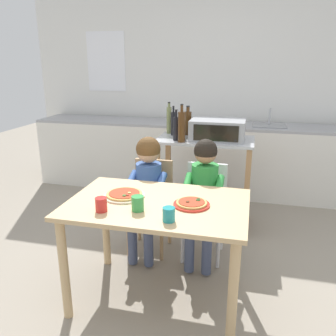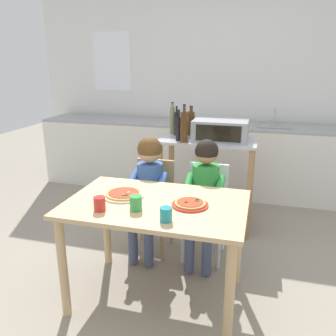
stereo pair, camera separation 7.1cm
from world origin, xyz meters
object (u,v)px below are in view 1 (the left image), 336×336
bottle_tall_green_wine (169,120)px  child_in_green_shirt (204,187)px  bottle_slim_sauce (188,123)px  drinking_cup_green (138,203)px  bottle_brown_beer (173,123)px  pizza_plate_red_rimmed (192,204)px  bottle_squat_spirits (181,128)px  pizza_plate_cream (124,195)px  child_in_blue_striped_shirt (147,181)px  dining_chair_right (205,204)px  drinking_cup_teal (169,214)px  kitchen_island_cart (204,169)px  bottle_clear_vinegar (176,128)px  drinking_cup_red (101,205)px  toaster_oven (218,130)px  dining_table (158,218)px  bottle_dark_olive_oil (182,126)px  dining_chair_left (151,199)px

bottle_tall_green_wine → child_in_green_shirt: size_ratio=0.32×
bottle_slim_sauce → drinking_cup_green: 1.64m
bottle_brown_beer → pizza_plate_red_rimmed: bearing=-72.4°
bottle_squat_spirits → pizza_plate_cream: bearing=-96.9°
child_in_blue_striped_shirt → pizza_plate_cream: (0.00, -0.53, 0.08)m
bottle_tall_green_wine → child_in_blue_striped_shirt: size_ratio=0.32×
bottle_tall_green_wine → bottle_squat_spirits: bearing=-50.8°
dining_chair_right → drinking_cup_teal: drinking_cup_teal is taller
kitchen_island_cart → child_in_blue_striped_shirt: child_in_blue_striped_shirt is taller
bottle_clear_vinegar → child_in_green_shirt: size_ratio=0.29×
kitchen_island_cart → dining_chair_right: size_ratio=1.18×
bottle_clear_vinegar → child_in_blue_striped_shirt: (-0.12, -0.60, -0.35)m
bottle_clear_vinegar → pizza_plate_red_rimmed: size_ratio=1.25×
bottle_tall_green_wine → drinking_cup_red: (-0.02, -1.71, -0.26)m
toaster_oven → drinking_cup_teal: size_ratio=6.09×
kitchen_island_cart → drinking_cup_red: bearing=-106.0°
bottle_squat_spirits → pizza_plate_red_rimmed: size_ratio=1.11×
dining_table → child_in_green_shirt: bearing=67.9°
bottle_dark_olive_oil → bottle_slim_sauce: 0.35m
bottle_clear_vinegar → dining_table: bottle_clear_vinegar is taller
pizza_plate_red_rimmed → bottle_squat_spirits: bearing=104.8°
kitchen_island_cart → dining_chair_left: 0.74m
drinking_cup_teal → drinking_cup_red: bearing=175.4°
bottle_dark_olive_oil → bottle_slim_sauce: (-0.01, 0.35, -0.02)m
child_in_blue_striped_shirt → drinking_cup_red: bearing=-93.7°
bottle_slim_sauce → drinking_cup_red: 1.72m
bottle_dark_olive_oil → bottle_tall_green_wine: (-0.21, 0.38, -0.00)m
bottle_brown_beer → toaster_oven: bearing=-13.6°
kitchen_island_cart → bottle_clear_vinegar: bottle_clear_vinegar is taller
bottle_dark_olive_oil → pizza_plate_red_rimmed: 1.19m
child_in_blue_striped_shirt → child_in_green_shirt: size_ratio=0.99×
child_in_blue_striped_shirt → drinking_cup_red: 0.81m
drinking_cup_green → dining_table: bearing=62.3°
kitchen_island_cart → dining_chair_right: 0.64m
bottle_tall_green_wine → dining_table: size_ratio=0.28×
bottle_tall_green_wine → dining_chair_right: (0.51, -0.80, -0.59)m
drinking_cup_teal → child_in_green_shirt: bearing=83.8°
kitchen_island_cart → pizza_plate_cream: bearing=-107.0°
bottle_clear_vinegar → kitchen_island_cart: bearing=26.8°
bottle_dark_olive_oil → dining_chair_left: (-0.19, -0.42, -0.59)m
kitchen_island_cart → bottle_dark_olive_oil: 0.55m
toaster_oven → child_in_blue_striped_shirt: (-0.51, -0.72, -0.33)m
dining_chair_left → pizza_plate_cream: bearing=-90.0°
bottle_dark_olive_oil → child_in_blue_striped_shirt: (-0.19, -0.53, -0.38)m
dining_chair_right → bottle_brown_beer: bearing=121.9°
bottle_squat_spirits → dining_chair_left: bottle_squat_spirits is taller
bottle_dark_olive_oil → drinking_cup_red: 1.38m
drinking_cup_teal → bottle_clear_vinegar: bearing=100.9°
child_in_blue_striped_shirt → drinking_cup_teal: (0.39, -0.84, 0.11)m
bottle_clear_vinegar → dining_table: bearing=-83.5°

